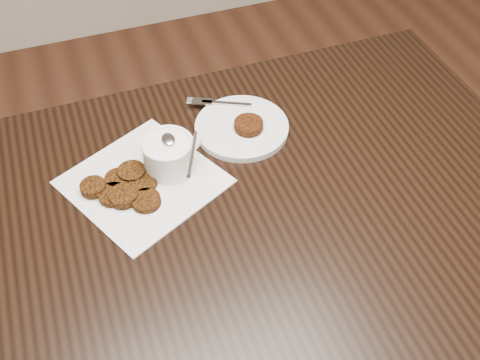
# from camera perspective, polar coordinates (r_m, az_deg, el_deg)

# --- Properties ---
(table) EXTENTS (1.38, 0.88, 0.75)m
(table) POSITION_cam_1_polar(r_m,az_deg,el_deg) (1.40, -1.92, -13.76)
(table) COLOR black
(table) RESTS_ON floor
(napkin) EXTENTS (0.35, 0.35, 0.00)m
(napkin) POSITION_cam_1_polar(r_m,az_deg,el_deg) (1.17, -9.46, -0.17)
(napkin) COLOR white
(napkin) RESTS_ON table
(sauce_ramekin) EXTENTS (0.15, 0.15, 0.14)m
(sauce_ramekin) POSITION_cam_1_polar(r_m,az_deg,el_deg) (1.14, -7.19, 3.71)
(sauce_ramekin) COLOR white
(sauce_ramekin) RESTS_ON napkin
(patty_cluster) EXTENTS (0.24, 0.24, 0.02)m
(patty_cluster) POSITION_cam_1_polar(r_m,az_deg,el_deg) (1.15, -11.04, -0.49)
(patty_cluster) COLOR #552F0B
(patty_cluster) RESTS_ON napkin
(plate_with_patty) EXTENTS (0.27, 0.27, 0.03)m
(plate_with_patty) POSITION_cam_1_polar(r_m,az_deg,el_deg) (1.25, 0.17, 5.44)
(plate_with_patty) COLOR silver
(plate_with_patty) RESTS_ON table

